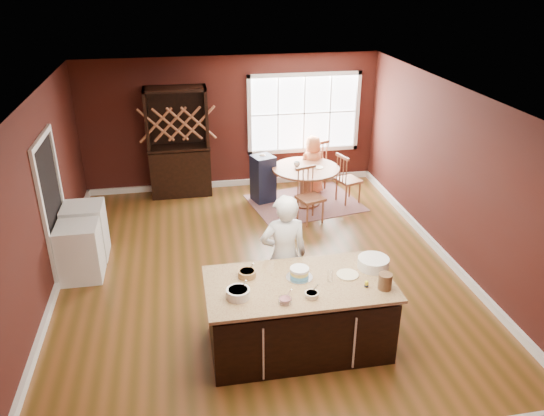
{
  "coord_description": "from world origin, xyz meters",
  "views": [
    {
      "loc": [
        -1.07,
        -6.95,
        4.32
      ],
      "look_at": [
        0.19,
        -0.02,
        1.05
      ],
      "focal_mm": 35.0,
      "sensor_mm": 36.0,
      "label": 1
    }
  ],
  "objects_px": {
    "high_chair": "(263,178)",
    "toddler": "(264,161)",
    "chair_east": "(349,178)",
    "hutch": "(179,143)",
    "seated_woman": "(313,165)",
    "dryer": "(86,231)",
    "kitchen_island": "(298,316)",
    "baker": "(284,256)",
    "chair_south": "(311,196)",
    "washer": "(80,252)",
    "dining_table": "(305,178)",
    "layer_cake": "(299,273)",
    "chair_north": "(314,164)"
  },
  "relations": [
    {
      "from": "kitchen_island",
      "to": "baker",
      "type": "xyz_separation_m",
      "value": [
        -0.04,
        0.73,
        0.42
      ]
    },
    {
      "from": "chair_north",
      "to": "dryer",
      "type": "height_order",
      "value": "chair_north"
    },
    {
      "from": "dining_table",
      "to": "toddler",
      "type": "bearing_deg",
      "value": 154.98
    },
    {
      "from": "dining_table",
      "to": "high_chair",
      "type": "bearing_deg",
      "value": 160.46
    },
    {
      "from": "dryer",
      "to": "chair_south",
      "type": "bearing_deg",
      "value": 8.71
    },
    {
      "from": "kitchen_island",
      "to": "dryer",
      "type": "xyz_separation_m",
      "value": [
        -2.83,
        2.76,
        0.01
      ]
    },
    {
      "from": "dining_table",
      "to": "hutch",
      "type": "relative_size",
      "value": 0.59
    },
    {
      "from": "chair_north",
      "to": "high_chair",
      "type": "distance_m",
      "value": 1.21
    },
    {
      "from": "chair_east",
      "to": "toddler",
      "type": "xyz_separation_m",
      "value": [
        -1.6,
        0.43,
        0.3
      ]
    },
    {
      "from": "baker",
      "to": "layer_cake",
      "type": "distance_m",
      "value": 0.64
    },
    {
      "from": "layer_cake",
      "to": "hutch",
      "type": "relative_size",
      "value": 0.15
    },
    {
      "from": "toddler",
      "to": "washer",
      "type": "relative_size",
      "value": 0.3
    },
    {
      "from": "hutch",
      "to": "dryer",
      "type": "distance_m",
      "value": 2.85
    },
    {
      "from": "chair_south",
      "to": "dryer",
      "type": "relative_size",
      "value": 1.15
    },
    {
      "from": "chair_south",
      "to": "washer",
      "type": "xyz_separation_m",
      "value": [
        -3.82,
        -1.22,
        -0.08
      ]
    },
    {
      "from": "kitchen_island",
      "to": "seated_woman",
      "type": "height_order",
      "value": "seated_woman"
    },
    {
      "from": "chair_south",
      "to": "washer",
      "type": "relative_size",
      "value": 1.19
    },
    {
      "from": "chair_east",
      "to": "chair_north",
      "type": "xyz_separation_m",
      "value": [
        -0.5,
        0.78,
        0.04
      ]
    },
    {
      "from": "baker",
      "to": "hutch",
      "type": "bearing_deg",
      "value": -75.88
    },
    {
      "from": "dining_table",
      "to": "baker",
      "type": "relative_size",
      "value": 0.75
    },
    {
      "from": "seated_woman",
      "to": "hutch",
      "type": "distance_m",
      "value": 2.71
    },
    {
      "from": "layer_cake",
      "to": "toddler",
      "type": "height_order",
      "value": "layer_cake"
    },
    {
      "from": "dryer",
      "to": "dining_table",
      "type": "bearing_deg",
      "value": 19.54
    },
    {
      "from": "toddler",
      "to": "baker",
      "type": "bearing_deg",
      "value": -95.69
    },
    {
      "from": "dining_table",
      "to": "kitchen_island",
      "type": "bearing_deg",
      "value": -104.69
    },
    {
      "from": "high_chair",
      "to": "toddler",
      "type": "relative_size",
      "value": 3.75
    },
    {
      "from": "hutch",
      "to": "seated_woman",
      "type": "bearing_deg",
      "value": -8.71
    },
    {
      "from": "toddler",
      "to": "high_chair",
      "type": "bearing_deg",
      "value": -116.51
    },
    {
      "from": "seated_woman",
      "to": "high_chair",
      "type": "distance_m",
      "value": 1.08
    },
    {
      "from": "kitchen_island",
      "to": "dryer",
      "type": "bearing_deg",
      "value": 135.7
    },
    {
      "from": "kitchen_island",
      "to": "washer",
      "type": "bearing_deg",
      "value": 143.14
    },
    {
      "from": "layer_cake",
      "to": "hutch",
      "type": "height_order",
      "value": "hutch"
    },
    {
      "from": "high_chair",
      "to": "kitchen_island",
      "type": "bearing_deg",
      "value": -112.67
    },
    {
      "from": "chair_east",
      "to": "dryer",
      "type": "distance_m",
      "value": 4.94
    },
    {
      "from": "high_chair",
      "to": "dining_table",
      "type": "bearing_deg",
      "value": -38.3
    },
    {
      "from": "seated_woman",
      "to": "toddler",
      "type": "relative_size",
      "value": 4.64
    },
    {
      "from": "kitchen_island",
      "to": "chair_north",
      "type": "relative_size",
      "value": 2.02
    },
    {
      "from": "seated_woman",
      "to": "chair_south",
      "type": "bearing_deg",
      "value": 65.46
    },
    {
      "from": "layer_cake",
      "to": "washer",
      "type": "distance_m",
      "value": 3.54
    },
    {
      "from": "dining_table",
      "to": "layer_cake",
      "type": "bearing_deg",
      "value": -104.74
    },
    {
      "from": "chair_east",
      "to": "hutch",
      "type": "bearing_deg",
      "value": 54.91
    },
    {
      "from": "chair_south",
      "to": "chair_north",
      "type": "relative_size",
      "value": 0.94
    },
    {
      "from": "chair_east",
      "to": "chair_south",
      "type": "relative_size",
      "value": 0.98
    },
    {
      "from": "kitchen_island",
      "to": "chair_north",
      "type": "distance_m",
      "value": 5.07
    },
    {
      "from": "chair_south",
      "to": "washer",
      "type": "height_order",
      "value": "chair_south"
    },
    {
      "from": "layer_cake",
      "to": "chair_north",
      "type": "bearing_deg",
      "value": 73.47
    },
    {
      "from": "kitchen_island",
      "to": "dining_table",
      "type": "distance_m",
      "value": 4.29
    },
    {
      "from": "layer_cake",
      "to": "seated_woman",
      "type": "height_order",
      "value": "seated_woman"
    },
    {
      "from": "dining_table",
      "to": "chair_east",
      "type": "xyz_separation_m",
      "value": [
        0.85,
        -0.08,
        -0.03
      ]
    },
    {
      "from": "baker",
      "to": "seated_woman",
      "type": "bearing_deg",
      "value": -111.34
    }
  ]
}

